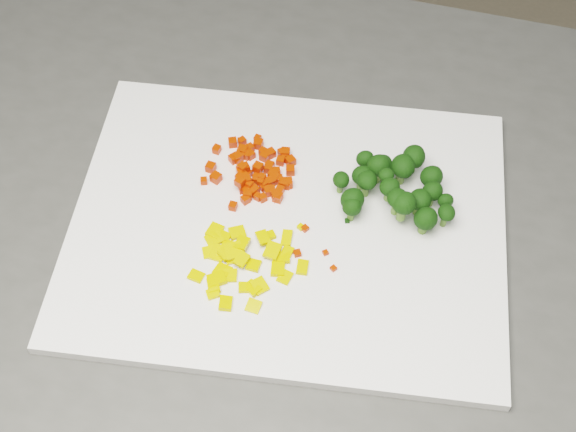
{
  "coord_description": "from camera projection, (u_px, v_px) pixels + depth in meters",
  "views": [
    {
      "loc": [
        -0.4,
        -0.5,
        1.63
      ],
      "look_at": [
        -0.35,
        -0.01,
        0.92
      ],
      "focal_mm": 50.0,
      "sensor_mm": 36.0,
      "label": 1
    }
  ],
  "objects": [
    {
      "name": "stray_bit_6",
      "position": [
        325.0,
        253.0,
        0.84
      ],
      "size": [
        0.01,
        0.01,
        0.0
      ],
      "primitive_type": "cube",
      "rotation": [
        0.0,
        0.0,
        0.33
      ],
      "color": "red",
      "rests_on": "cutting_board"
    },
    {
      "name": "carrot_cube_39",
      "position": [
        258.0,
        144.0,
        0.92
      ],
      "size": [
        0.01,
        0.01,
        0.01
      ],
      "primitive_type": "cube",
      "rotation": [
        0.0,
        0.0,
        2.8
      ],
      "color": "red",
      "rests_on": "carrot_pile"
    },
    {
      "name": "carrot_cube_4",
      "position": [
        256.0,
        167.0,
        0.9
      ],
      "size": [
        0.01,
        0.01,
        0.01
      ],
      "primitive_type": "cube",
      "rotation": [
        0.0,
        0.0,
        0.62
      ],
      "color": "red",
      "rests_on": "carrot_pile"
    },
    {
      "name": "carrot_cube_36",
      "position": [
        271.0,
        182.0,
        0.89
      ],
      "size": [
        0.01,
        0.01,
        0.01
      ],
      "primitive_type": "cube",
      "rotation": [
        0.0,
        0.0,
        1.97
      ],
      "color": "red",
      "rests_on": "carrot_pile"
    },
    {
      "name": "carrot_cube_72",
      "position": [
        250.0,
        148.0,
        0.92
      ],
      "size": [
        0.01,
        0.01,
        0.01
      ],
      "primitive_type": "cube",
      "rotation": [
        0.0,
        0.0,
        0.45
      ],
      "color": "red",
      "rests_on": "carrot_pile"
    },
    {
      "name": "carrot_cube_54",
      "position": [
        237.0,
        157.0,
        0.91
      ],
      "size": [
        0.01,
        0.01,
        0.01
      ],
      "primitive_type": "cube",
      "rotation": [
        0.0,
        0.0,
        2.15
      ],
      "color": "red",
      "rests_on": "carrot_pile"
    },
    {
      "name": "carrot_cube_18",
      "position": [
        273.0,
        175.0,
        0.89
      ],
      "size": [
        0.01,
        0.01,
        0.01
      ],
      "primitive_type": "cube",
      "rotation": [
        0.0,
        0.0,
        1.06
      ],
      "color": "red",
      "rests_on": "carrot_pile"
    },
    {
      "name": "pepper_chunk_31",
      "position": [
        268.0,
        236.0,
        0.85
      ],
      "size": [
        0.02,
        0.01,
        0.01
      ],
      "primitive_type": "cube",
      "rotation": [
        -0.1,
        0.06,
        0.28
      ],
      "color": "#DFB60B",
      "rests_on": "pepper_pile"
    },
    {
      "name": "carrot_cube_24",
      "position": [
        233.0,
        206.0,
        0.87
      ],
      "size": [
        0.01,
        0.01,
        0.01
      ],
      "primitive_type": "cube",
      "rotation": [
        0.0,
        0.0,
        2.75
      ],
      "color": "red",
      "rests_on": "carrot_pile"
    },
    {
      "name": "carrot_cube_47",
      "position": [
        276.0,
        196.0,
        0.88
      ],
      "size": [
        0.01,
        0.01,
        0.01
      ],
      "primitive_type": "cube",
      "rotation": [
        0.0,
        0.0,
        0.34
      ],
      "color": "red",
      "rests_on": "carrot_pile"
    },
    {
      "name": "broccoli_floret_20",
      "position": [
        381.0,
        169.0,
        0.89
      ],
      "size": [
        0.03,
        0.03,
        0.03
      ],
      "primitive_type": null,
      "color": "black",
      "rests_on": "broccoli_pile"
    },
    {
      "name": "carrot_cube_63",
      "position": [
        282.0,
        153.0,
        0.91
      ],
      "size": [
        0.01,
        0.01,
        0.01
      ],
      "primitive_type": "cube",
      "rotation": [
        0.0,
        0.0,
        1.91
      ],
      "color": "red",
      "rests_on": "carrot_pile"
    },
    {
      "name": "carrot_cube_5",
      "position": [
        281.0,
        161.0,
        0.91
      ],
      "size": [
        0.01,
        0.01,
        0.01
      ],
      "primitive_type": "cube",
      "rotation": [
        0.0,
        0.0,
        2.81
      ],
      "color": "red",
      "rests_on": "carrot_pile"
    },
    {
      "name": "broccoli_floret_11",
      "position": [
        402.0,
        208.0,
        0.84
      ],
      "size": [
        0.04,
        0.04,
        0.04
      ],
      "primitive_type": null,
      "color": "black",
      "rests_on": "broccoli_pile"
    },
    {
      "name": "carrot_cube_49",
      "position": [
        269.0,
        191.0,
        0.88
      ],
      "size": [
        0.01,
        0.01,
        0.01
      ],
      "primitive_type": "cube",
      "rotation": [
        0.0,
        0.0,
        1.74
      ],
      "color": "red",
      "rests_on": "carrot_pile"
    },
    {
      "name": "pepper_chunk_18",
      "position": [
        278.0,
        269.0,
        0.83
      ],
      "size": [
        0.02,
        0.02,
        0.01
      ],
      "primitive_type": "cube",
      "rotation": [
        0.01,
        0.07,
        1.39
      ],
      "color": "#DFB60B",
      "rests_on": "pepper_pile"
    },
    {
      "name": "pepper_chunk_10",
      "position": [
        222.0,
        271.0,
        0.83
      ],
      "size": [
        0.02,
        0.02,
        0.01
      ],
      "primitive_type": "cube",
      "rotation": [
        0.05,
        0.08,
        2.53
      ],
      "color": "#DFB60B",
      "rests_on": "pepper_pile"
    },
    {
      "name": "broccoli_floret_6",
      "position": [
        430.0,
        180.0,
        0.88
      ],
      "size": [
        0.03,
        0.03,
        0.03
      ],
      "primitive_type": null,
      "color": "black",
      "rests_on": "broccoli_pile"
    },
    {
      "name": "broccoli_floret_4",
      "position": [
        352.0,
        208.0,
        0.86
      ],
      "size": [
        0.02,
        0.02,
        0.03
      ],
      "primitive_type": null,
      "color": "black",
      "rests_on": "broccoli_pile"
    },
    {
      "name": "broccoli_floret_2",
      "position": [
        418.0,
        204.0,
        0.86
      ],
      "size": [
        0.03,
        0.03,
        0.03
      ],
      "primitive_type": null,
      "color": "black",
      "rests_on": "broccoli_pile"
    },
    {
      "name": "carrot_cube_16",
      "position": [
        265.0,
        156.0,
        0.91
      ],
      "size": [
        0.01,
        0.01,
        0.01
      ],
      "primitive_type": "cube",
      "rotation": [
        0.0,
        0.0,
        0.98
      ],
      "color": "red",
      "rests_on": "carrot_pile"
    },
    {
      "name": "broccoli_floret_9",
      "position": [
        431.0,
        195.0,
        0.86
      ],
      "size": [
        0.03,
        0.03,
        0.03
      ],
      "primitive_type": null,
      "color": "black",
      "rests_on": "broccoli_pile"
    },
    {
      "name": "carrot_cube_34",
      "position": [
        246.0,
        155.0,
        0.91
      ],
      "size": [
        0.01,
        0.01,
        0.01
      ],
      "primitive_type": "cube",
      "rotation": [
        0.0,
        0.0,
        1.01
      ],
      "color": "red",
      "rests_on": "carrot_pile"
    },
    {
      "name": "broccoli_floret_1",
      "position": [
        351.0,
        202.0,
        0.86
      ],
      "size": [
        0.04,
        0.04,
        0.03
      ],
      "primitive_type": null,
      "color": "black",
      "rests_on": "broccoli_pile"
    },
    {
      "name": "carrot_cube_41",
      "position": [
        286.0,
        153.0,
        0.91
      ],
      "size": [
        0.01,
        0.01,
        0.01
      ],
      "primitive_type": "cube",
      "rotation": [
        0.0,
        0.0,
        1.37
      ],
      "color": "red",
      "rests_on": "carrot_pile"
    },
    {
      "name": "carrot_cube_2",
      "position": [
        242.0,
        141.0,
        0.92
      ],
      "size": [
        0.01,
        0.01,
        0.01
      ],
      "primitive_type": "cube",
      "rotation": [
        0.0,
        0.0,
        2.13
      ],
      "color": "red",
      "rests_on": "carrot_pile"
    },
    {
      "name": "pepper_chunk_6",
      "position": [
        213.0,
        294.0,
        0.81
      ],
      "size": [
        0.02,
        0.01,
        0.01
      ],
      "primitive_type": "cube",
      "rotation": [
        0.08,
        -0.13,
        0.22
      ],
      "color": "#DFB60B",
      "rests_on": "pepper_pile"
    },
    {
      "name": "carrot_cube_14",
      "position": [
        284.0,
        183.0,
        0.89
      ],
      "size": [
        0.01,
        0.01,
        0.01
      ],
      "primitive_type": "cube",
      "rotation": [
        0.0,
        0.0,
        2.74
      ],
      "color": "red",
      "rests_on": "carrot_pile"
    },
    {
      "name": "carrot_cube_7",
      "position": [
        263.0,
        152.0,
        0.91
      ],
      "size": [
        0.01,
        0.01,
        0.01
      ],
      "primitive_type": "cube",
      "rotation": [
        0.0,
        0.0,
        2.5
      ],
      "color": "red",
      "rests_on": "carrot_pile"
    },
    {
      "name": "carrot_cube_27",
      "position": [
        250.0,
        186.0,
        0.89
      ],
      "size": [
        0.01,
        0.01,
        0.01
      ],
      "primitive_type": "cube",
      "rotation": [
        0.0,
        0.0,
        2.99
      ],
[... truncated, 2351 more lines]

